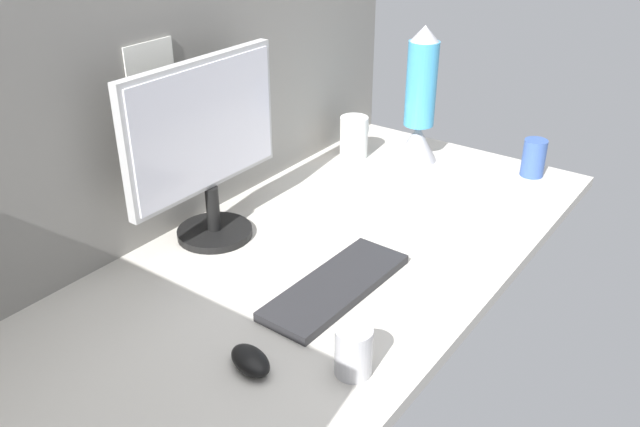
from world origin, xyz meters
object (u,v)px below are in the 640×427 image
Objects in this scene: lava_lamp at (420,106)px; mug_ceramic_white at (354,137)px; keyboard at (336,286)px; monitor at (205,142)px; mouse at (250,360)px; mug_ceramic_blue at (534,157)px; mug_steel at (354,351)px.

mug_ceramic_white is at bearing 117.98° from lava_lamp.
lava_lamp is (8.87, -16.70, 10.53)cm from mug_ceramic_white.
keyboard is at bearing -149.74° from mug_ceramic_white.
monitor reaches higher than mouse.
monitor is 95.38cm from mug_ceramic_blue.
keyboard is at bearing 41.38° from mug_steel.
mug_ceramic_white reaches higher than mug_steel.
mouse is at bearing -128.40° from monitor.
mug_ceramic_white reaches higher than mug_ceramic_blue.
mug_steel is at bearing -177.56° from mug_ceramic_blue.
mug_ceramic_white is at bearing 110.31° from mug_ceramic_blue.
mug_ceramic_blue is (79.09, -50.02, -18.45)cm from monitor.
monitor reaches higher than mug_steel.
keyboard is 73.06cm from mug_ceramic_white.
mug_ceramic_blue reaches higher than mouse.
mouse is 18.38cm from mug_steel.
mouse is (-28.83, -1.50, 0.70)cm from keyboard.
keyboard is 4.01× the size of mug_steel.
keyboard is 0.92× the size of lava_lamp.
mug_steel is 97.94cm from mug_ceramic_white.
monitor is 63.36cm from mug_ceramic_white.
mug_ceramic_blue is 0.27× the size of lava_lamp.
mug_steel is 0.85× the size of mug_ceramic_blue.
keyboard is at bearing 21.20° from mouse.
monitor is 4.12× the size of mug_ceramic_blue.
mug_steel is at bearing -111.28° from monitor.
mug_ceramic_white is at bearing 40.83° from mouse.
lava_lamp is at bearing 30.28° from mouse.
mug_ceramic_white is 0.31× the size of lava_lamp.
monitor is at bearing 179.27° from mug_ceramic_white.
mouse is 1.04× the size of mug_steel.
mouse is 0.89× the size of mug_ceramic_blue.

